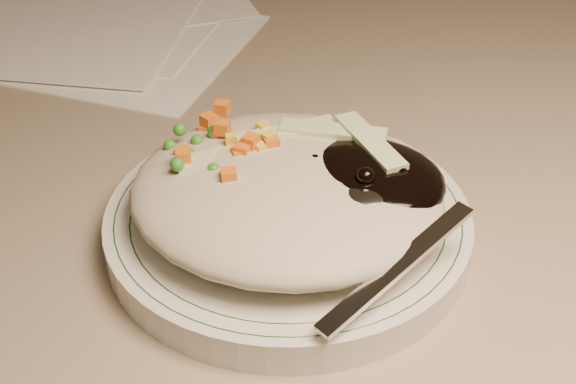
# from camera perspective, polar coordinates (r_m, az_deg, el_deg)

# --- Properties ---
(desk) EXTENTS (1.40, 0.70, 0.74)m
(desk) POSITION_cam_1_polar(r_m,az_deg,el_deg) (0.77, 11.35, -8.07)
(desk) COLOR gray
(desk) RESTS_ON ground
(plate) EXTENTS (0.23, 0.23, 0.02)m
(plate) POSITION_cam_1_polar(r_m,az_deg,el_deg) (0.51, 0.00, -2.37)
(plate) COLOR silver
(plate) RESTS_ON desk
(plate_rim) EXTENTS (0.22, 0.22, 0.00)m
(plate_rim) POSITION_cam_1_polar(r_m,az_deg,el_deg) (0.50, 0.00, -1.48)
(plate_rim) COLOR #144723
(plate_rim) RESTS_ON plate
(meal) EXTENTS (0.21, 0.19, 0.05)m
(meal) POSITION_cam_1_polar(r_m,az_deg,el_deg) (0.49, 0.47, 0.41)
(meal) COLOR #AEA58D
(meal) RESTS_ON plate
(papers) EXTENTS (0.38, 0.38, 0.00)m
(papers) POSITION_cam_1_polar(r_m,az_deg,el_deg) (0.84, -15.29, 11.87)
(papers) COLOR white
(papers) RESTS_ON desk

